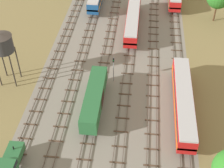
# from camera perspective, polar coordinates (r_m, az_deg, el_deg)

# --- Properties ---
(ground_plane) EXTENTS (480.00, 480.00, 0.00)m
(ground_plane) POSITION_cam_1_polar(r_m,az_deg,el_deg) (79.14, 1.83, 10.35)
(ground_plane) COLOR olive
(ballast_bed) EXTENTS (28.93, 176.00, 0.01)m
(ballast_bed) POSITION_cam_1_polar(r_m,az_deg,el_deg) (79.14, 1.83, 10.35)
(ballast_bed) COLOR gray
(ballast_bed) RESTS_ON ground
(track_far_left) EXTENTS (2.40, 126.00, 0.29)m
(track_far_left) POSITION_cam_1_polar(r_m,az_deg,el_deg) (81.62, -7.03, 11.18)
(track_far_left) COLOR #47382D
(track_far_left) RESTS_ON ground
(track_left) EXTENTS (2.40, 126.00, 0.29)m
(track_left) POSITION_cam_1_polar(r_m,az_deg,el_deg) (80.72, -3.51, 11.06)
(track_left) COLOR #47382D
(track_left) RESTS_ON ground
(track_centre_left) EXTENTS (2.40, 126.00, 0.29)m
(track_centre_left) POSITION_cam_1_polar(r_m,az_deg,el_deg) (80.12, 0.08, 10.90)
(track_centre_left) COLOR #47382D
(track_centre_left) RESTS_ON ground
(track_centre) EXTENTS (2.40, 126.00, 0.29)m
(track_centre) POSITION_cam_1_polar(r_m,az_deg,el_deg) (79.82, 3.70, 10.69)
(track_centre) COLOR #47382D
(track_centre) RESTS_ON ground
(track_centre_right) EXTENTS (2.40, 126.00, 0.29)m
(track_centre_right) POSITION_cam_1_polar(r_m,az_deg,el_deg) (79.84, 7.34, 10.43)
(track_centre_right) COLOR #47382D
(track_centre_right) RESTS_ON ground
(track_right) EXTENTS (2.40, 126.00, 0.29)m
(track_right) POSITION_cam_1_polar(r_m,az_deg,el_deg) (80.17, 10.94, 10.14)
(track_right) COLOR #47382D
(track_right) RESTS_ON ground
(shunter_loco_far_left_nearest) EXTENTS (2.74, 8.46, 3.10)m
(shunter_loco_far_left_nearest) POSITION_cam_1_polar(r_m,az_deg,el_deg) (48.56, -17.88, -13.84)
(shunter_loco_far_left_nearest) COLOR #286638
(shunter_loco_far_left_nearest) RESTS_ON ground
(freight_boxcar_centre_left_near) EXTENTS (2.87, 14.00, 3.60)m
(freight_boxcar_centre_left_near) POSITION_cam_1_polar(r_m,az_deg,el_deg) (55.01, -3.13, -2.48)
(freight_boxcar_centre_left_near) COLOR #286638
(freight_boxcar_centre_left_near) RESTS_ON ground
(diesel_railcar_right_mid) EXTENTS (2.96, 20.50, 3.80)m
(diesel_railcar_right_mid) POSITION_cam_1_polar(r_m,az_deg,el_deg) (55.61, 12.43, -2.82)
(diesel_railcar_right_mid) COLOR red
(diesel_railcar_right_mid) RESTS_ON ground
(diesel_railcar_centre_midfar) EXTENTS (2.96, 20.50, 3.80)m
(diesel_railcar_centre_midfar) POSITION_cam_1_polar(r_m,az_deg,el_deg) (76.52, 3.68, 11.38)
(diesel_railcar_centre_midfar) COLOR red
(diesel_railcar_centre_midfar) RESTS_ON ground
(water_tower) EXTENTS (3.99, 3.99, 10.47)m
(water_tower) POSITION_cam_1_polar(r_m,az_deg,el_deg) (60.09, -18.77, 6.79)
(water_tower) COLOR #2D2826
(water_tower) RESTS_ON ground
(signal_post_nearest) EXTENTS (0.28, 0.47, 5.59)m
(signal_post_nearest) POSITION_cam_1_polar(r_m,az_deg,el_deg) (59.75, 0.26, 3.08)
(signal_post_nearest) COLOR gray
(signal_post_nearest) RESTS_ON ground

